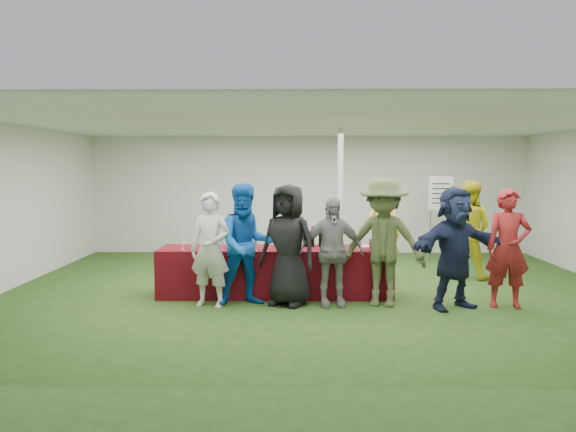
{
  "coord_description": "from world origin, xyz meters",
  "views": [
    {
      "loc": [
        -0.33,
        -8.96,
        2.04
      ],
      "look_at": [
        -0.43,
        -0.31,
        1.25
      ],
      "focal_mm": 35.0,
      "sensor_mm": 36.0,
      "label": 1
    }
  ],
  "objects_px": {
    "staff_back": "(468,229)",
    "customer_2": "(288,245)",
    "serving_table": "(275,272)",
    "customer_3": "(331,251)",
    "dump_bucket": "(376,244)",
    "customer_4": "(383,242)",
    "customer_6": "(508,248)",
    "customer_5": "(455,248)",
    "wine_list_sign": "(440,200)",
    "customer_0": "(210,249)",
    "customer_1": "(246,245)",
    "staff_pourer": "(383,235)"
  },
  "relations": [
    {
      "from": "serving_table",
      "to": "customer_4",
      "type": "xyz_separation_m",
      "value": [
        1.58,
        -0.63,
        0.55
      ]
    },
    {
      "from": "customer_4",
      "to": "customer_6",
      "type": "relative_size",
      "value": 1.09
    },
    {
      "from": "wine_list_sign",
      "to": "customer_3",
      "type": "relative_size",
      "value": 1.13
    },
    {
      "from": "staff_back",
      "to": "customer_0",
      "type": "relative_size",
      "value": 1.06
    },
    {
      "from": "wine_list_sign",
      "to": "customer_6",
      "type": "distance_m",
      "value": 3.78
    },
    {
      "from": "dump_bucket",
      "to": "customer_1",
      "type": "height_order",
      "value": "customer_1"
    },
    {
      "from": "staff_pourer",
      "to": "customer_3",
      "type": "xyz_separation_m",
      "value": [
        -1.03,
        -1.8,
        -0.01
      ]
    },
    {
      "from": "customer_2",
      "to": "customer_3",
      "type": "bearing_deg",
      "value": 21.21
    },
    {
      "from": "customer_2",
      "to": "customer_3",
      "type": "relative_size",
      "value": 1.11
    },
    {
      "from": "customer_5",
      "to": "customer_2",
      "type": "bearing_deg",
      "value": 150.67
    },
    {
      "from": "customer_3",
      "to": "customer_6",
      "type": "height_order",
      "value": "customer_6"
    },
    {
      "from": "customer_4",
      "to": "dump_bucket",
      "type": "bearing_deg",
      "value": 110.83
    },
    {
      "from": "customer_5",
      "to": "customer_6",
      "type": "xyz_separation_m",
      "value": [
        0.78,
        0.08,
        -0.02
      ]
    },
    {
      "from": "dump_bucket",
      "to": "wine_list_sign",
      "type": "xyz_separation_m",
      "value": [
        1.81,
        3.28,
        0.48
      ]
    },
    {
      "from": "wine_list_sign",
      "to": "staff_pourer",
      "type": "relative_size",
      "value": 1.11
    },
    {
      "from": "customer_3",
      "to": "customer_2",
      "type": "bearing_deg",
      "value": 169.12
    },
    {
      "from": "dump_bucket",
      "to": "staff_back",
      "type": "height_order",
      "value": "staff_back"
    },
    {
      "from": "staff_back",
      "to": "customer_3",
      "type": "bearing_deg",
      "value": 71.42
    },
    {
      "from": "wine_list_sign",
      "to": "customer_6",
      "type": "xyz_separation_m",
      "value": [
        0.0,
        -3.75,
        -0.46
      ]
    },
    {
      "from": "customer_1",
      "to": "customer_2",
      "type": "xyz_separation_m",
      "value": [
        0.6,
        0.0,
        -0.0
      ]
    },
    {
      "from": "dump_bucket",
      "to": "customer_6",
      "type": "distance_m",
      "value": 1.87
    },
    {
      "from": "staff_pourer",
      "to": "customer_4",
      "type": "relative_size",
      "value": 0.87
    },
    {
      "from": "customer_4",
      "to": "wine_list_sign",
      "type": "bearing_deg",
      "value": 79.01
    },
    {
      "from": "customer_3",
      "to": "dump_bucket",
      "type": "bearing_deg",
      "value": 24.13
    },
    {
      "from": "serving_table",
      "to": "wine_list_sign",
      "type": "xyz_separation_m",
      "value": [
        3.35,
        3.06,
        0.94
      ]
    },
    {
      "from": "serving_table",
      "to": "customer_2",
      "type": "xyz_separation_m",
      "value": [
        0.21,
        -0.59,
        0.51
      ]
    },
    {
      "from": "wine_list_sign",
      "to": "customer_2",
      "type": "xyz_separation_m",
      "value": [
        -3.14,
        -3.65,
        -0.43
      ]
    },
    {
      "from": "customer_2",
      "to": "customer_4",
      "type": "distance_m",
      "value": 1.38
    },
    {
      "from": "customer_0",
      "to": "customer_5",
      "type": "bearing_deg",
      "value": 14.56
    },
    {
      "from": "serving_table",
      "to": "customer_3",
      "type": "relative_size",
      "value": 2.26
    },
    {
      "from": "staff_pourer",
      "to": "customer_2",
      "type": "distance_m",
      "value": 2.41
    },
    {
      "from": "customer_0",
      "to": "customer_1",
      "type": "bearing_deg",
      "value": 26.18
    },
    {
      "from": "serving_table",
      "to": "customer_5",
      "type": "distance_m",
      "value": 2.73
    },
    {
      "from": "customer_0",
      "to": "customer_6",
      "type": "xyz_separation_m",
      "value": [
        4.26,
        -0.01,
        0.03
      ]
    },
    {
      "from": "customer_1",
      "to": "customer_4",
      "type": "height_order",
      "value": "customer_4"
    },
    {
      "from": "customer_2",
      "to": "customer_6",
      "type": "distance_m",
      "value": 3.15
    },
    {
      "from": "customer_0",
      "to": "customer_4",
      "type": "height_order",
      "value": "customer_4"
    },
    {
      "from": "customer_1",
      "to": "customer_2",
      "type": "relative_size",
      "value": 1.0
    },
    {
      "from": "serving_table",
      "to": "staff_pourer",
      "type": "distance_m",
      "value": 2.24
    },
    {
      "from": "wine_list_sign",
      "to": "staff_pourer",
      "type": "bearing_deg",
      "value": -128.07
    },
    {
      "from": "staff_back",
      "to": "customer_2",
      "type": "height_order",
      "value": "customer_2"
    },
    {
      "from": "dump_bucket",
      "to": "customer_4",
      "type": "xyz_separation_m",
      "value": [
        0.04,
        -0.41,
        0.09
      ]
    },
    {
      "from": "staff_pourer",
      "to": "customer_0",
      "type": "xyz_separation_m",
      "value": [
        -2.77,
        -1.85,
        0.02
      ]
    },
    {
      "from": "customer_1",
      "to": "customer_4",
      "type": "xyz_separation_m",
      "value": [
        1.98,
        -0.03,
        0.04
      ]
    },
    {
      "from": "wine_list_sign",
      "to": "customer_2",
      "type": "distance_m",
      "value": 4.83
    },
    {
      "from": "serving_table",
      "to": "customer_4",
      "type": "distance_m",
      "value": 1.79
    },
    {
      "from": "customer_1",
      "to": "customer_5",
      "type": "bearing_deg",
      "value": -19.86
    },
    {
      "from": "customer_4",
      "to": "customer_5",
      "type": "xyz_separation_m",
      "value": [
        0.99,
        -0.15,
        -0.06
      ]
    },
    {
      "from": "dump_bucket",
      "to": "staff_pourer",
      "type": "height_order",
      "value": "staff_pourer"
    },
    {
      "from": "customer_4",
      "to": "staff_pourer",
      "type": "bearing_deg",
      "value": 95.74
    }
  ]
}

